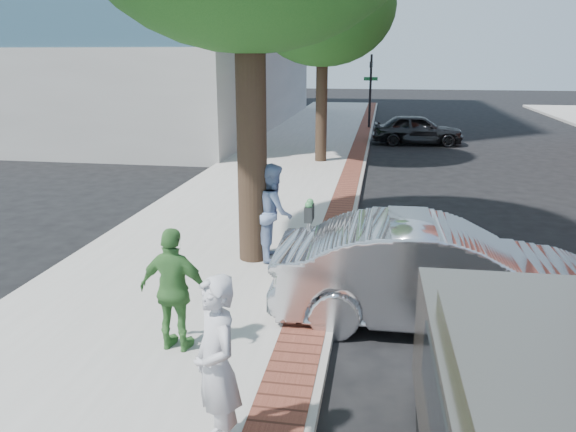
% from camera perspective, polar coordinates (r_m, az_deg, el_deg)
% --- Properties ---
extents(ground, '(120.00, 120.00, 0.00)m').
position_cam_1_polar(ground, '(8.58, -2.40, -9.76)').
color(ground, black).
rests_on(ground, ground).
extents(sidewalk, '(5.00, 60.00, 0.15)m').
position_cam_1_polar(sidewalk, '(16.29, -1.76, 3.01)').
color(sidewalk, '#9E9991').
rests_on(sidewalk, ground).
extents(brick_strip, '(0.60, 60.00, 0.01)m').
position_cam_1_polar(brick_strip, '(15.99, 6.01, 2.98)').
color(brick_strip, brown).
rests_on(brick_strip, sidewalk).
extents(curb, '(0.10, 60.00, 0.15)m').
position_cam_1_polar(curb, '(15.99, 7.25, 2.65)').
color(curb, gray).
rests_on(curb, ground).
extents(office_base, '(18.20, 22.20, 4.00)m').
position_cam_1_polar(office_base, '(33.03, -17.12, 12.29)').
color(office_base, gray).
rests_on(office_base, ground).
extents(signal_near, '(0.70, 0.15, 3.80)m').
position_cam_1_polar(signal_near, '(29.60, 8.38, 12.95)').
color(signal_near, black).
rests_on(signal_near, ground).
extents(tree_far, '(4.80, 4.80, 7.14)m').
position_cam_1_polar(tree_far, '(19.74, 3.58, 20.51)').
color(tree_far, black).
rests_on(tree_far, sidewalk).
extents(parking_meter, '(0.12, 0.32, 1.47)m').
position_cam_1_polar(parking_meter, '(8.60, 2.16, -1.07)').
color(parking_meter, gray).
rests_on(parking_meter, sidewalk).
extents(person_gray, '(0.71, 0.76, 1.74)m').
position_cam_1_polar(person_gray, '(5.29, -7.29, -14.92)').
color(person_gray, '#B9B8BE').
rests_on(person_gray, sidewalk).
extents(person_officer, '(0.91, 1.02, 1.75)m').
position_cam_1_polar(person_officer, '(10.10, -1.56, 0.45)').
color(person_officer, '#7C94C0').
rests_on(person_officer, sidewalk).
extents(person_green, '(0.97, 0.49, 1.59)m').
position_cam_1_polar(person_green, '(7.11, -11.43, -7.40)').
color(person_green, '#427F39').
rests_on(person_green, sidewalk).
extents(sedan_silver, '(4.66, 1.75, 1.52)m').
position_cam_1_polar(sedan_silver, '(8.24, 14.84, -5.67)').
color(sedan_silver, silver).
rests_on(sedan_silver, ground).
extents(bg_car, '(3.90, 1.67, 1.31)m').
position_cam_1_polar(bg_car, '(25.20, 13.01, 8.57)').
color(bg_car, black).
rests_on(bg_car, ground).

